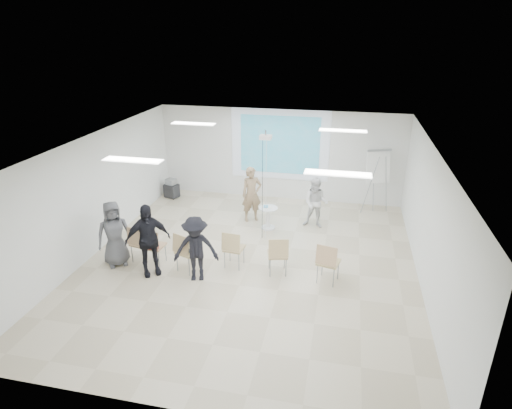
% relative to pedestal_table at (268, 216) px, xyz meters
% --- Properties ---
extents(floor, '(8.00, 9.00, 0.10)m').
position_rel_pedestal_table_xyz_m(floor, '(-0.09, -2.05, -0.42)').
color(floor, beige).
rests_on(floor, ground).
extents(ceiling, '(8.00, 9.00, 0.10)m').
position_rel_pedestal_table_xyz_m(ceiling, '(-0.09, -2.05, 2.68)').
color(ceiling, white).
rests_on(ceiling, wall_back).
extents(wall_back, '(8.00, 0.10, 3.00)m').
position_rel_pedestal_table_xyz_m(wall_back, '(-0.09, 2.50, 1.13)').
color(wall_back, silver).
rests_on(wall_back, floor).
extents(wall_left, '(0.10, 9.00, 3.00)m').
position_rel_pedestal_table_xyz_m(wall_left, '(-4.14, -2.05, 1.13)').
color(wall_left, silver).
rests_on(wall_left, floor).
extents(wall_right, '(0.10, 9.00, 3.00)m').
position_rel_pedestal_table_xyz_m(wall_right, '(3.96, -2.05, 1.13)').
color(wall_right, silver).
rests_on(wall_right, floor).
extents(projection_halo, '(3.20, 0.01, 2.30)m').
position_rel_pedestal_table_xyz_m(projection_halo, '(-0.09, 2.43, 1.48)').
color(projection_halo, silver).
rests_on(projection_halo, wall_back).
extents(projection_image, '(2.60, 0.01, 1.90)m').
position_rel_pedestal_table_xyz_m(projection_image, '(-0.09, 2.42, 1.48)').
color(projection_image, teal).
rests_on(projection_image, wall_back).
extents(pedestal_table, '(0.62, 0.62, 0.67)m').
position_rel_pedestal_table_xyz_m(pedestal_table, '(0.00, 0.00, 0.00)').
color(pedestal_table, silver).
rests_on(pedestal_table, floor).
extents(player_left, '(0.83, 0.74, 1.88)m').
position_rel_pedestal_table_xyz_m(player_left, '(-0.59, 0.47, 0.57)').
color(player_left, '#957A5B').
rests_on(player_left, floor).
extents(player_right, '(0.85, 0.71, 1.65)m').
position_rel_pedestal_table_xyz_m(player_right, '(1.31, 0.40, 0.45)').
color(player_right, white).
rests_on(player_right, floor).
extents(controller_left, '(0.09, 0.12, 0.04)m').
position_rel_pedestal_table_xyz_m(controller_left, '(-0.41, 0.72, 0.87)').
color(controller_left, silver).
rests_on(controller_left, player_left).
extents(controller_right, '(0.05, 0.12, 0.04)m').
position_rel_pedestal_table_xyz_m(controller_right, '(1.13, 0.65, 0.74)').
color(controller_right, silver).
rests_on(controller_right, player_right).
extents(chair_far_left, '(0.55, 0.58, 0.97)m').
position_rel_pedestal_table_xyz_m(chair_far_left, '(-2.72, -2.55, 0.20)').
color(chair_far_left, tan).
rests_on(chair_far_left, floor).
extents(chair_left_mid, '(0.47, 0.51, 0.96)m').
position_rel_pedestal_table_xyz_m(chair_left_mid, '(-2.34, -2.62, 0.20)').
color(chair_left_mid, tan).
rests_on(chair_left_mid, floor).
extents(chair_left_inner, '(0.62, 0.64, 1.01)m').
position_rel_pedestal_table_xyz_m(chair_left_inner, '(-1.47, -2.73, 0.22)').
color(chair_left_inner, tan).
rests_on(chair_left_inner, floor).
extents(chair_center, '(0.49, 0.52, 0.96)m').
position_rel_pedestal_table_xyz_m(chair_center, '(-0.42, -2.32, 0.20)').
color(chair_center, tan).
rests_on(chair_center, floor).
extents(chair_right_inner, '(0.56, 0.59, 0.98)m').
position_rel_pedestal_table_xyz_m(chair_right_inner, '(0.68, -2.41, 0.21)').
color(chair_right_inner, tan).
rests_on(chair_right_inner, floor).
extents(chair_right_far, '(0.57, 0.60, 1.00)m').
position_rel_pedestal_table_xyz_m(chair_right_far, '(1.82, -2.54, 0.22)').
color(chair_right_far, tan).
rests_on(chair_right_far, floor).
extents(red_jacket, '(0.41, 0.11, 0.38)m').
position_rel_pedestal_table_xyz_m(red_jacket, '(-2.34, -2.76, 0.35)').
color(red_jacket, '#A21318').
rests_on(red_jacket, chair_left_mid).
extents(laptop, '(0.44, 0.39, 0.03)m').
position_rel_pedestal_table_xyz_m(laptop, '(-1.43, -2.63, 0.17)').
color(laptop, black).
rests_on(laptop, chair_left_inner).
extents(audience_left, '(1.36, 1.26, 2.02)m').
position_rel_pedestal_table_xyz_m(audience_left, '(-2.26, -2.98, 0.64)').
color(audience_left, black).
rests_on(audience_left, floor).
extents(audience_mid, '(1.27, 0.89, 1.78)m').
position_rel_pedestal_table_xyz_m(audience_mid, '(-1.10, -2.98, 0.52)').
color(audience_mid, black).
rests_on(audience_mid, floor).
extents(audience_outer, '(1.07, 1.01, 1.84)m').
position_rel_pedestal_table_xyz_m(audience_outer, '(-3.25, -2.75, 0.55)').
color(audience_outer, '#55565A').
rests_on(audience_outer, floor).
extents(flipchart_easel, '(0.83, 0.66, 2.02)m').
position_rel_pedestal_table_xyz_m(flipchart_easel, '(3.03, 1.85, 1.12)').
color(flipchart_easel, '#979A9F').
rests_on(flipchart_easel, floor).
extents(av_cart, '(0.53, 0.48, 0.66)m').
position_rel_pedestal_table_xyz_m(av_cart, '(-3.66, 1.70, -0.07)').
color(av_cart, black).
rests_on(av_cart, floor).
extents(ceiling_projector, '(0.30, 0.25, 3.00)m').
position_rel_pedestal_table_xyz_m(ceiling_projector, '(0.01, -0.56, 2.32)').
color(ceiling_projector, white).
rests_on(ceiling_projector, ceiling).
extents(fluor_panel_nw, '(1.20, 0.30, 0.02)m').
position_rel_pedestal_table_xyz_m(fluor_panel_nw, '(-2.09, -0.05, 2.60)').
color(fluor_panel_nw, white).
rests_on(fluor_panel_nw, ceiling).
extents(fluor_panel_ne, '(1.20, 0.30, 0.02)m').
position_rel_pedestal_table_xyz_m(fluor_panel_ne, '(1.91, -0.05, 2.60)').
color(fluor_panel_ne, white).
rests_on(fluor_panel_ne, ceiling).
extents(fluor_panel_sw, '(1.20, 0.30, 0.02)m').
position_rel_pedestal_table_xyz_m(fluor_panel_sw, '(-2.09, -3.55, 2.60)').
color(fluor_panel_sw, white).
rests_on(fluor_panel_sw, ceiling).
extents(fluor_panel_se, '(1.20, 0.30, 0.02)m').
position_rel_pedestal_table_xyz_m(fluor_panel_se, '(1.91, -3.55, 2.60)').
color(fluor_panel_se, white).
rests_on(fluor_panel_se, ceiling).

